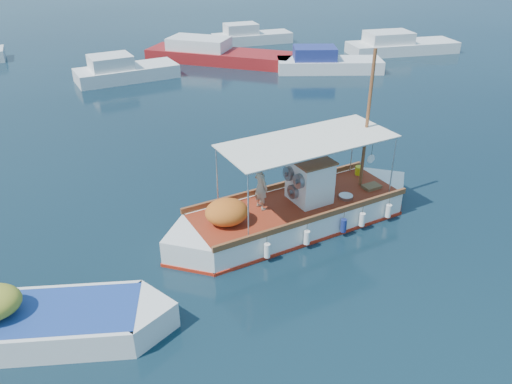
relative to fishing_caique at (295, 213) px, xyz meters
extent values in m
plane|color=black|center=(-0.15, -0.20, -0.50)|extent=(160.00, 160.00, 0.00)
cube|color=white|center=(0.06, 0.02, -0.17)|extent=(7.31, 4.21, 1.02)
cube|color=white|center=(-3.27, -0.98, -0.17)|extent=(2.22, 2.22, 1.02)
cube|color=white|center=(3.38, 1.01, -0.17)|extent=(2.22, 2.22, 1.02)
cube|color=#AF2310|center=(0.06, 0.02, -0.48)|extent=(7.42, 4.31, 0.17)
cube|color=maroon|center=(0.06, 0.02, 0.32)|extent=(7.26, 4.03, 0.06)
cube|color=brown|center=(-0.28, 1.13, 0.43)|extent=(6.76, 2.11, 0.19)
cube|color=brown|center=(0.39, -1.10, 0.43)|extent=(6.76, 2.11, 0.19)
cube|color=white|center=(0.50, 0.15, 1.03)|extent=(1.41, 1.47, 1.39)
cube|color=brown|center=(0.50, 0.15, 1.75)|extent=(1.53, 1.59, 0.06)
cylinder|color=slate|center=(0.01, -0.31, 1.31)|extent=(0.33, 0.50, 0.46)
cylinder|color=slate|center=(-0.16, 0.26, 1.31)|extent=(0.33, 0.50, 0.46)
cylinder|color=slate|center=(-0.08, -0.02, 0.80)|extent=(0.33, 0.50, 0.46)
cylinder|color=brown|center=(2.54, 0.76, 2.65)|extent=(0.14, 0.14, 4.63)
cylinder|color=brown|center=(1.83, 0.55, 2.28)|extent=(1.62, 0.55, 0.07)
cylinder|color=silver|center=(-2.45, 0.33, 1.38)|extent=(0.05, 0.05, 2.08)
cylinder|color=silver|center=(-1.87, -1.62, 1.38)|extent=(0.05, 0.05, 2.08)
cylinder|color=silver|center=(2.60, 1.84, 1.38)|extent=(0.05, 0.05, 2.08)
cylinder|color=silver|center=(3.18, -0.11, 1.38)|extent=(0.05, 0.05, 2.08)
cube|color=silver|center=(0.37, 0.11, 2.44)|extent=(5.87, 3.70, 0.04)
ellipsoid|color=#C65E1D|center=(-2.34, -0.70, 0.73)|extent=(1.56, 1.43, 0.78)
cube|color=#CFC612|center=(1.06, 0.85, 0.52)|extent=(0.27, 0.23, 0.37)
cylinder|color=#CFC612|center=(2.79, 1.51, 0.50)|extent=(0.35, 0.35, 0.31)
cube|color=brown|center=(2.82, 0.46, 0.39)|extent=(0.70, 0.57, 0.11)
cylinder|color=#B2B2B2|center=(1.71, -0.02, 0.39)|extent=(0.58, 0.58, 0.11)
cylinder|color=white|center=(2.28, -0.33, 1.85)|extent=(0.27, 0.11, 0.28)
cylinder|color=white|center=(-1.35, -1.76, -0.08)|extent=(0.23, 0.23, 0.44)
cylinder|color=navy|center=(1.31, -0.96, -0.08)|extent=(0.23, 0.23, 0.44)
cylinder|color=white|center=(3.09, -0.43, -0.08)|extent=(0.23, 0.23, 0.44)
imported|color=#A29D86|center=(-1.15, -0.05, 1.12)|extent=(0.56, 0.66, 1.54)
cube|color=white|center=(-7.45, -3.46, -0.23)|extent=(5.12, 2.50, 0.96)
cube|color=white|center=(-5.00, -3.75, -0.23)|extent=(1.91, 1.91, 0.96)
cube|color=navy|center=(-7.45, -3.46, 0.23)|extent=(5.10, 2.29, 0.05)
cube|color=silver|center=(-5.51, 18.66, -0.20)|extent=(6.60, 4.03, 1.00)
cube|color=silver|center=(-6.40, 18.40, 0.70)|extent=(2.94, 2.65, 0.80)
cube|color=maroon|center=(0.82, 21.68, -0.20)|extent=(10.33, 7.58, 1.00)
cube|color=silver|center=(-0.52, 22.45, 0.70)|extent=(4.76, 4.12, 0.80)
cube|color=silver|center=(7.52, 17.78, -0.20)|extent=(7.09, 3.43, 1.00)
cube|color=navy|center=(6.52, 17.97, 0.70)|extent=(3.02, 2.35, 0.80)
cube|color=silver|center=(14.64, 21.58, -0.20)|extent=(8.26, 2.82, 1.00)
cube|color=silver|center=(13.41, 21.54, 0.70)|extent=(3.33, 2.30, 0.80)
cube|color=silver|center=(4.28, 27.14, -0.20)|extent=(6.51, 2.75, 1.00)
cube|color=silver|center=(3.34, 27.02, 0.70)|extent=(2.72, 1.99, 0.80)
camera|label=1|loc=(-4.18, -13.28, 8.37)|focal=35.00mm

